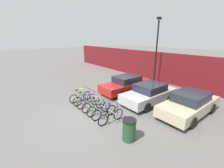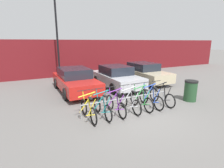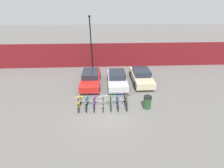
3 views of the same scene
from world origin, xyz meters
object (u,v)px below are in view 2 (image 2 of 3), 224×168
at_px(bicycle_teal, 102,108).
at_px(bicycle_black, 162,97).
at_px(bike_rack, 127,99).
at_px(bicycle_blue, 151,99).
at_px(bicycle_purple, 115,105).
at_px(trash_bin, 190,91).
at_px(car_silver, 116,77).
at_px(bicycle_silver, 130,103).
at_px(lamp_post, 57,34).
at_px(car_beige, 144,73).
at_px(bicycle_yellow, 88,110).
at_px(car_red, 75,80).
at_px(bicycle_green, 141,100).

xyz_separation_m(bicycle_teal, bicycle_black, (3.05, 0.00, 0.00)).
distance_m(bike_rack, bicycle_blue, 1.17).
distance_m(bicycle_purple, bicycle_blue, 1.81).
bearing_deg(bicycle_teal, trash_bin, 1.11).
bearing_deg(bicycle_black, bicycle_purple, -178.98).
distance_m(bicycle_purple, car_silver, 4.27).
bearing_deg(bike_rack, bicycle_silver, -78.36).
bearing_deg(lamp_post, bicycle_teal, -89.34).
height_order(bike_rack, bicycle_purple, bicycle_purple).
height_order(bicycle_teal, trash_bin, bicycle_teal).
height_order(bicycle_purple, car_beige, car_beige).
xyz_separation_m(bicycle_yellow, car_beige, (5.78, 4.25, 0.31)).
height_order(car_red, trash_bin, car_red).
bearing_deg(bicycle_blue, bicycle_silver, 178.66).
xyz_separation_m(bicycle_black, car_red, (-3.02, 3.98, 0.31)).
xyz_separation_m(bike_rack, car_red, (-1.21, 3.83, 0.20)).
bearing_deg(bike_rack, lamp_post, 99.62).
xyz_separation_m(bicycle_black, car_beige, (2.16, 4.25, 0.31)).
bearing_deg(car_beige, car_red, -176.97).
distance_m(bicycle_blue, car_silver, 3.75).
height_order(bicycle_green, bicycle_black, same).
height_order(bicycle_teal, car_beige, car_beige).
relative_size(bicycle_silver, car_beige, 0.39).
height_order(bike_rack, bicycle_teal, bicycle_teal).
distance_m(car_red, trash_bin, 6.29).
bearing_deg(bicycle_teal, bike_rack, 10.85).
bearing_deg(trash_bin, bicycle_blue, 174.13).
distance_m(bicycle_black, car_beige, 4.78).
xyz_separation_m(bicycle_teal, car_beige, (5.20, 4.25, 0.31)).
distance_m(bicycle_purple, car_beige, 6.28).
bearing_deg(car_silver, bike_rack, -111.41).
distance_m(bicycle_black, car_silver, 3.77).
xyz_separation_m(bicycle_yellow, bicycle_teal, (0.57, 0.00, 0.00)).
height_order(bicycle_purple, car_silver, car_silver).
relative_size(lamp_post, trash_bin, 6.05).
bearing_deg(bicycle_teal, car_silver, 58.71).
xyz_separation_m(bike_rack, bicycle_black, (1.81, -0.15, -0.11)).
bearing_deg(bicycle_purple, bicycle_blue, 2.84).
relative_size(car_beige, trash_bin, 4.28).
bearing_deg(bicycle_blue, bicycle_black, -1.34).
relative_size(bicycle_yellow, car_beige, 0.39).
distance_m(bicycle_silver, car_red, 4.18).
xyz_separation_m(car_red, car_beige, (5.18, 0.27, -0.00)).
bearing_deg(bicycle_yellow, bike_rack, 0.74).
bearing_deg(bicycle_yellow, bicycle_teal, -3.95).
xyz_separation_m(bicycle_purple, lamp_post, (-0.68, 7.97, 3.09)).
bearing_deg(car_silver, bicycle_green, -101.81).
relative_size(bicycle_purple, car_beige, 0.39).
xyz_separation_m(bicycle_teal, bicycle_purple, (0.59, 0.00, 0.00)).
height_order(bicycle_yellow, bicycle_silver, same).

